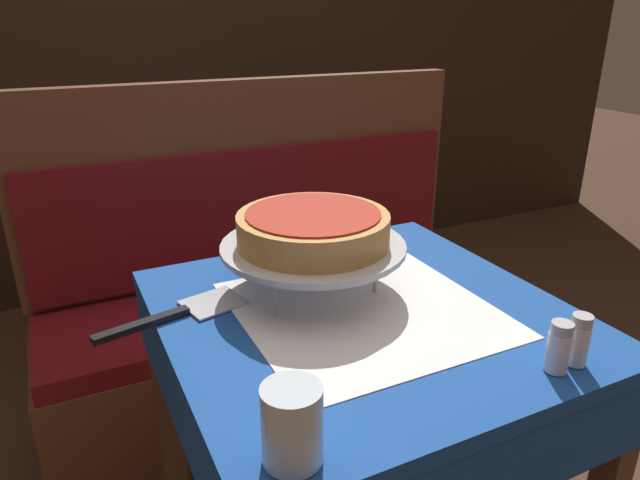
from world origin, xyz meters
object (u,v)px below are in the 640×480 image
(water_glass_near, at_px, (292,424))
(condiment_caddy, at_px, (160,139))
(salt_shaker, at_px, (559,347))
(pizza_pan_stand, at_px, (313,248))
(dining_table_front, at_px, (362,358))
(deep_dish_pizza, at_px, (313,228))
(pizza_server, at_px, (178,313))
(pepper_shaker, at_px, (579,340))
(dining_table_rear, at_px, (174,179))
(booth_bench, at_px, (275,323))

(water_glass_near, height_order, condiment_caddy, condiment_caddy)
(salt_shaker, bearing_deg, condiment_caddy, 97.28)
(pizza_pan_stand, bearing_deg, dining_table_front, -64.89)
(dining_table_front, height_order, deep_dish_pizza, deep_dish_pizza)
(deep_dish_pizza, bearing_deg, water_glass_near, -118.56)
(pizza_server, relative_size, salt_shaker, 3.48)
(pizza_server, bearing_deg, pepper_shaker, -39.08)
(dining_table_rear, distance_m, pizza_pan_stand, 1.38)
(dining_table_front, relative_size, dining_table_rear, 1.00)
(pepper_shaker, bearing_deg, dining_table_rear, 97.86)
(booth_bench, bearing_deg, salt_shaker, -86.80)
(dining_table_rear, relative_size, pizza_pan_stand, 2.17)
(booth_bench, distance_m, salt_shaker, 1.17)
(dining_table_front, distance_m, pizza_pan_stand, 0.24)
(deep_dish_pizza, bearing_deg, condiment_caddy, 90.59)
(deep_dish_pizza, xyz_separation_m, water_glass_near, (-0.22, -0.41, -0.08))
(pizza_server, bearing_deg, booth_bench, 55.91)
(water_glass_near, xyz_separation_m, pepper_shaker, (0.48, -0.00, -0.01))
(pizza_server, height_order, condiment_caddy, condiment_caddy)
(pizza_pan_stand, distance_m, water_glass_near, 0.47)
(condiment_caddy, bearing_deg, dining_table_front, -87.51)
(deep_dish_pizza, xyz_separation_m, pepper_shaker, (0.26, -0.41, -0.09))
(dining_table_front, bearing_deg, pepper_shaker, -55.27)
(pizza_server, xyz_separation_m, condiment_caddy, (0.25, 1.40, 0.04))
(water_glass_near, relative_size, pepper_shaker, 1.21)
(water_glass_near, bearing_deg, dining_table_rear, 82.33)
(water_glass_near, bearing_deg, pizza_pan_stand, 61.44)
(booth_bench, relative_size, deep_dish_pizza, 5.01)
(deep_dish_pizza, xyz_separation_m, pizza_server, (-0.27, 0.02, -0.13))
(dining_table_front, height_order, salt_shaker, salt_shaker)
(dining_table_front, relative_size, water_glass_near, 7.54)
(pizza_server, bearing_deg, dining_table_front, -21.69)
(pizza_server, relative_size, condiment_caddy, 1.62)
(dining_table_front, bearing_deg, salt_shaker, -61.07)
(booth_bench, xyz_separation_m, salt_shaker, (0.06, -1.06, 0.49))
(pizza_pan_stand, bearing_deg, pepper_shaker, -57.67)
(pepper_shaker, bearing_deg, dining_table_front, 124.73)
(pepper_shaker, bearing_deg, condiment_caddy, 98.58)
(dining_table_front, distance_m, pizza_server, 0.36)
(dining_table_rear, relative_size, pizza_server, 2.71)
(salt_shaker, relative_size, pepper_shaker, 0.97)
(dining_table_rear, xyz_separation_m, pizza_server, (-0.28, -1.34, 0.12))
(condiment_caddy, bearing_deg, pizza_pan_stand, -89.41)
(deep_dish_pizza, relative_size, water_glass_near, 2.83)
(pizza_server, distance_m, water_glass_near, 0.43)
(pizza_server, bearing_deg, salt_shaker, -41.44)
(pizza_server, relative_size, pepper_shaker, 3.38)
(dining_table_rear, bearing_deg, pepper_shaker, -82.14)
(salt_shaker, bearing_deg, pizza_server, 138.56)
(dining_table_front, distance_m, dining_table_rear, 1.47)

